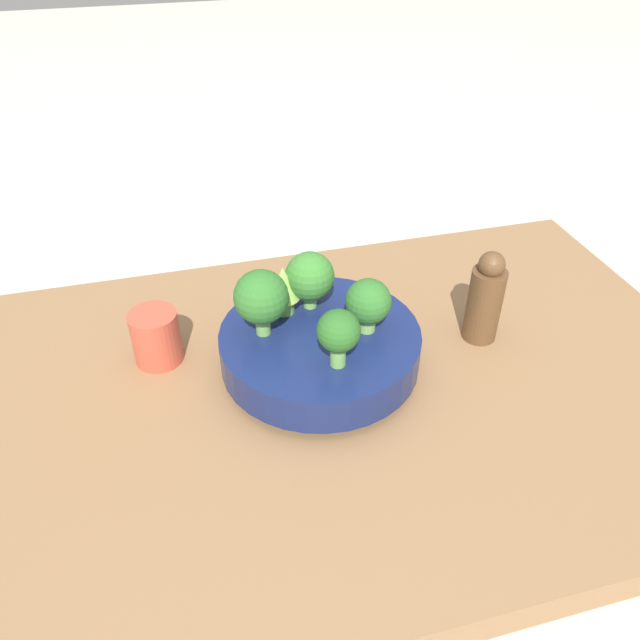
# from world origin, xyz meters

# --- Properties ---
(ground_plane) EXTENTS (6.00, 6.00, 0.00)m
(ground_plane) POSITION_xyz_m (0.00, 0.00, 0.00)
(ground_plane) COLOR beige
(table) EXTENTS (1.08, 0.69, 0.04)m
(table) POSITION_xyz_m (0.00, 0.00, 0.02)
(table) COLOR olive
(table) RESTS_ON ground_plane
(bowl) EXTENTS (0.27, 0.27, 0.06)m
(bowl) POSITION_xyz_m (-0.01, 0.04, 0.08)
(bowl) COLOR navy
(bowl) RESTS_ON table
(romanesco_piece_far) EXTENTS (0.05, 0.05, 0.07)m
(romanesco_piece_far) POSITION_xyz_m (-0.05, 0.10, 0.15)
(romanesco_piece_far) COLOR #6BA34C
(romanesco_piece_far) RESTS_ON bowl
(broccoli_floret_right) EXTENTS (0.06, 0.06, 0.08)m
(broccoli_floret_right) POSITION_xyz_m (0.05, 0.03, 0.15)
(broccoli_floret_right) COLOR #7AB256
(broccoli_floret_right) RESTS_ON bowl
(broccoli_floret_back) EXTENTS (0.07, 0.07, 0.08)m
(broccoli_floret_back) POSITION_xyz_m (-0.01, 0.10, 0.16)
(broccoli_floret_back) COLOR #7AB256
(broccoli_floret_back) RESTS_ON bowl
(broccoli_floret_front) EXTENTS (0.05, 0.05, 0.08)m
(broccoli_floret_front) POSITION_xyz_m (-0.01, -0.03, 0.16)
(broccoli_floret_front) COLOR #6BA34C
(broccoli_floret_front) RESTS_ON bowl
(broccoli_floret_left) EXTENTS (0.07, 0.07, 0.09)m
(broccoli_floret_left) POSITION_xyz_m (-0.09, 0.06, 0.17)
(broccoli_floret_left) COLOR #6BA34C
(broccoli_floret_left) RESTS_ON bowl
(cup) EXTENTS (0.07, 0.07, 0.08)m
(cup) POSITION_xyz_m (-0.23, 0.12, 0.08)
(cup) COLOR #C64C38
(cup) RESTS_ON table
(pepper_mill) EXTENTS (0.05, 0.05, 0.14)m
(pepper_mill) POSITION_xyz_m (0.23, 0.05, 0.11)
(pepper_mill) COLOR brown
(pepper_mill) RESTS_ON table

